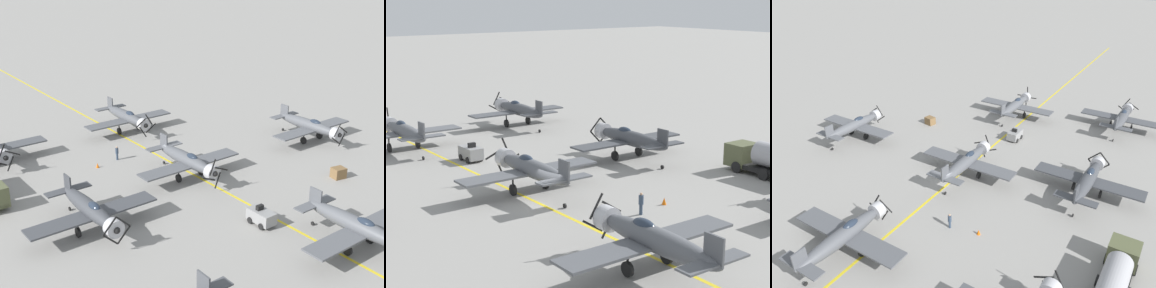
# 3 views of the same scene
# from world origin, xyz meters

# --- Properties ---
(ground_plane) EXTENTS (400.00, 400.00, 0.00)m
(ground_plane) POSITION_xyz_m (0.00, 0.00, 0.00)
(ground_plane) COLOR gray
(taxiway_stripe) EXTENTS (0.30, 160.00, 0.01)m
(taxiway_stripe) POSITION_xyz_m (0.00, 0.00, 0.00)
(taxiway_stripe) COLOR yellow
(taxiway_stripe) RESTS_ON ground
(airplane_mid_center) EXTENTS (12.00, 9.98, 3.69)m
(airplane_mid_center) POSITION_xyz_m (0.93, 3.15, 2.01)
(airplane_mid_center) COLOR #54575C
(airplane_mid_center) RESTS_ON ground
(airplane_mid_left) EXTENTS (12.00, 9.98, 3.65)m
(airplane_mid_left) POSITION_xyz_m (-18.11, 3.51, 2.01)
(airplane_mid_left) COLOR #575A5F
(airplane_mid_left) RESTS_ON ground
(airplane_mid_right) EXTENTS (12.00, 9.98, 3.65)m
(airplane_mid_right) POSITION_xyz_m (14.31, 6.89, 2.01)
(airplane_mid_right) COLOR #3F4247
(airplane_mid_right) RESTS_ON ground
(airplane_near_center) EXTENTS (12.00, 9.98, 3.65)m
(airplane_near_center) POSITION_xyz_m (-1.52, -13.47, 2.01)
(airplane_near_center) COLOR #515459
(airplane_near_center) RESTS_ON ground
(airplane_far_center) EXTENTS (12.00, 9.98, 3.80)m
(airplane_far_center) POSITION_xyz_m (-1.82, 22.69, 2.01)
(airplane_far_center) COLOR #56595E
(airplane_far_center) RESTS_ON ground
(tow_tractor) EXTENTS (1.57, 2.60, 1.79)m
(tow_tractor) POSITION_xyz_m (1.71, 15.16, 0.79)
(tow_tractor) COLOR gray
(tow_tractor) RESTS_ON ground
(ground_crew_walking) EXTENTS (0.36, 0.36, 1.65)m
(ground_crew_walking) POSITION_xyz_m (4.50, -5.79, 0.90)
(ground_crew_walking) COLOR #334256
(ground_crew_walking) RESTS_ON ground
(supply_crate_by_tanker) EXTENTS (1.58, 1.40, 1.15)m
(supply_crate_by_tanker) POSITION_xyz_m (-11.88, 12.99, 0.57)
(supply_crate_by_tanker) COLOR brown
(supply_crate_by_tanker) RESTS_ON ground
(traffic_cone) EXTENTS (0.36, 0.36, 0.55)m
(traffic_cone) POSITION_xyz_m (7.41, -5.14, 0.28)
(traffic_cone) COLOR orange
(traffic_cone) RESTS_ON ground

